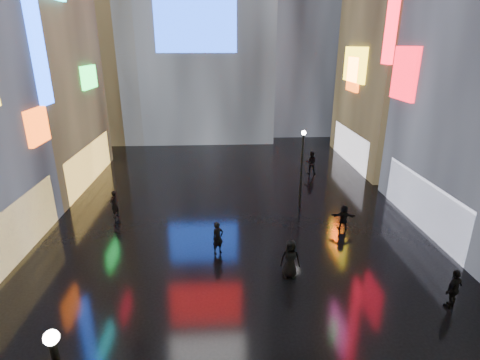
{
  "coord_description": "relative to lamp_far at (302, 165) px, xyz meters",
  "views": [
    {
      "loc": [
        -0.78,
        -2.61,
        10.33
      ],
      "look_at": [
        0.0,
        12.0,
        5.0
      ],
      "focal_mm": 28.0,
      "sensor_mm": 36.0,
      "label": 1
    }
  ],
  "objects": [
    {
      "name": "tower_flank_left",
      "position": [
        -18.49,
        21.64,
        10.06
      ],
      "size": [
        10.0,
        10.0,
        26.0
      ],
      "primitive_type": "cube",
      "color": "black",
      "rests_on": "ground"
    },
    {
      "name": "pedestrian_3",
      "position": [
        4.18,
        -10.59,
        -2.06
      ],
      "size": [
        1.12,
        0.87,
        1.77
      ],
      "primitive_type": "imported",
      "rotation": [
        0.0,
        0.0,
        3.64
      ],
      "color": "black",
      "rests_on": "ground"
    },
    {
      "name": "pedestrian_6",
      "position": [
        -5.5,
        -5.74,
        -2.07
      ],
      "size": [
        0.76,
        0.69,
        1.74
      ],
      "primitive_type": "imported",
      "rotation": [
        0.0,
        0.0,
        0.57
      ],
      "color": "black",
      "rests_on": "ground"
    },
    {
      "name": "lamp_far",
      "position": [
        0.0,
        0.0,
        0.0
      ],
      "size": [
        0.3,
        0.3,
        5.2
      ],
      "color": "black",
      "rests_on": "ground"
    },
    {
      "name": "umbrella_2",
      "position": [
        -2.13,
        -8.04,
        -0.6
      ],
      "size": [
        1.07,
        1.09,
        0.93
      ],
      "primitive_type": "imported",
      "rotation": [
        0.0,
        0.0,
        6.22
      ],
      "color": "black",
      "rests_on": "pedestrian_4"
    },
    {
      "name": "pedestrian_5",
      "position": [
        1.86,
        -3.48,
        -2.18
      ],
      "size": [
        1.47,
        0.66,
        1.53
      ],
      "primitive_type": "imported",
      "rotation": [
        0.0,
        0.0,
        2.99
      ],
      "color": "black",
      "rests_on": "ground"
    },
    {
      "name": "pedestrian_4",
      "position": [
        -2.13,
        -8.04,
        -2.0
      ],
      "size": [
        0.97,
        0.68,
        1.88
      ],
      "primitive_type": "imported",
      "rotation": [
        0.0,
        0.0,
        -0.09
      ],
      "color": "black",
      "rests_on": "ground"
    },
    {
      "name": "ground",
      "position": [
        -4.49,
        -0.36,
        -2.94
      ],
      "size": [
        140.0,
        140.0,
        0.0
      ],
      "primitive_type": "plane",
      "color": "black",
      "rests_on": "ground"
    },
    {
      "name": "pedestrian_7",
      "position": [
        2.29,
        6.65,
        -1.99
      ],
      "size": [
        1.08,
        0.93,
        1.91
      ],
      "primitive_type": "imported",
      "rotation": [
        0.0,
        0.0,
        2.9
      ],
      "color": "black",
      "rests_on": "ground"
    },
    {
      "name": "pedestrian_8",
      "position": [
        -12.01,
        -1.03,
        -2.07
      ],
      "size": [
        0.61,
        0.74,
        1.75
      ],
      "primitive_type": "imported",
      "rotation": [
        0.0,
        0.0,
        4.37
      ],
      "color": "black",
      "rests_on": "ground"
    }
  ]
}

